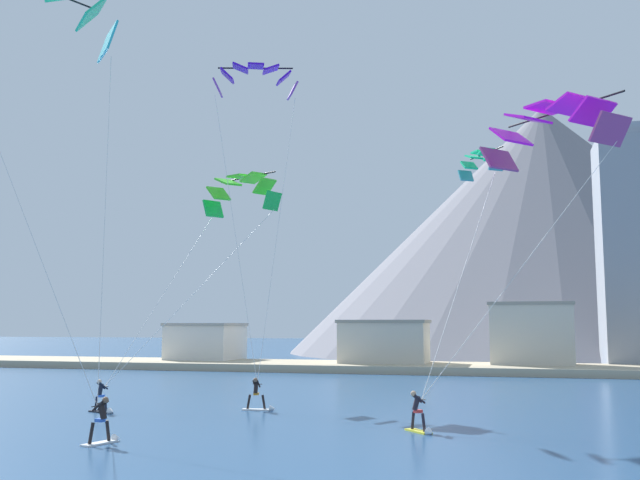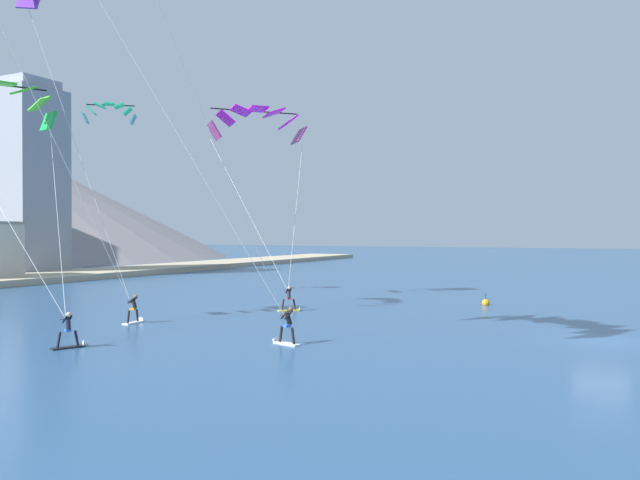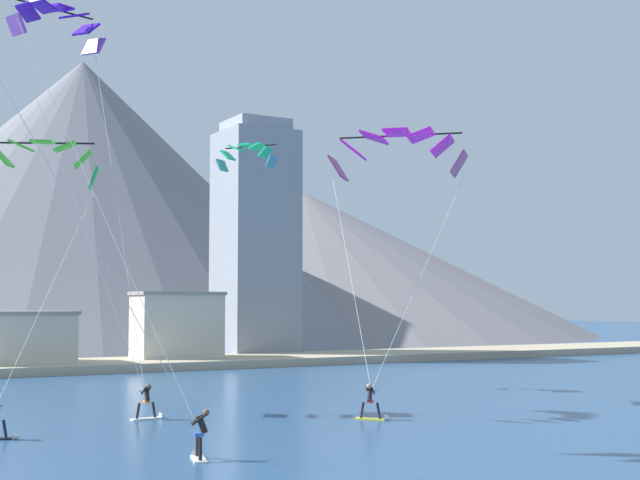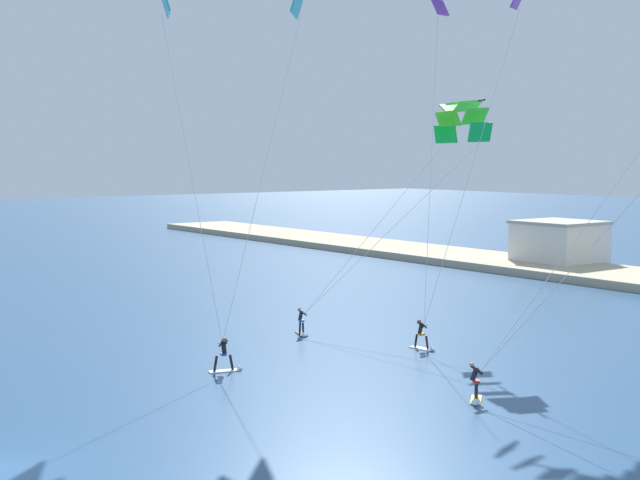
{
  "view_description": "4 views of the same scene",
  "coord_description": "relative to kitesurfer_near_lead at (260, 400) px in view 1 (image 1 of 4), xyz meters",
  "views": [
    {
      "loc": [
        7.41,
        -10.78,
        4.43
      ],
      "look_at": [
        -0.76,
        19.3,
        8.1
      ],
      "focal_mm": 40.0,
      "sensor_mm": 36.0,
      "label": 1
    },
    {
      "loc": [
        -32.98,
        -1.19,
        5.21
      ],
      "look_at": [
        -3.98,
        13.21,
        4.86
      ],
      "focal_mm": 35.0,
      "sensor_mm": 36.0,
      "label": 2
    },
    {
      "loc": [
        -19.42,
        -15.88,
        5.36
      ],
      "look_at": [
        -2.56,
        13.49,
        7.81
      ],
      "focal_mm": 50.0,
      "sensor_mm": 36.0,
      "label": 3
    },
    {
      "loc": [
        29.58,
        -8.55,
        10.42
      ],
      "look_at": [
        -3.13,
        15.75,
        6.67
      ],
      "focal_mm": 50.0,
      "sensor_mm": 36.0,
      "label": 4
    }
  ],
  "objects": [
    {
      "name": "kitesurfer_far_left",
      "position": [
        -2.1,
        -11.15,
        0.06
      ],
      "size": [
        0.85,
        1.78,
        1.82
      ],
      "color": "white",
      "rests_on": "ground"
    },
    {
      "name": "shoreline_strip",
      "position": [
        5.38,
        32.44,
        -0.17
      ],
      "size": [
        180.0,
        10.0,
        0.7
      ],
      "primitive_type": "cube",
      "color": "tan",
      "rests_on": "ground"
    },
    {
      "name": "kitesurfer_mid_center",
      "position": [
        8.95,
        -5.42,
        0.01
      ],
      "size": [
        1.44,
        1.58,
        1.76
      ],
      "color": "yellow",
      "rests_on": "ground"
    },
    {
      "name": "kitesurfer_near_trail",
      "position": [
        -7.25,
        -3.0,
        -0.02
      ],
      "size": [
        1.76,
        1.02,
        1.73
      ],
      "color": "black",
      "rests_on": "ground"
    },
    {
      "name": "shore_building_harbour_front",
      "position": [
        0.59,
        33.47,
        1.9
      ],
      "size": [
        8.49,
        5.69,
        4.81
      ],
      "color": "beige",
      "rests_on": "ground"
    },
    {
      "name": "parafoil_kite_distant_high_outer",
      "position": [
        10.93,
        12.91,
        14.87
      ],
      "size": [
        3.27,
        4.09,
        1.69
      ],
      "color": "teal"
    },
    {
      "name": "parafoil_kite_near_lead",
      "position": [
        -3.02,
        6.88,
        19.79
      ],
      "size": [
        5.56,
        8.44,
        19.98
      ],
      "color": "purple"
    },
    {
      "name": "parafoil_kite_near_trail",
      "position": [
        -3.76,
        6.38,
        12.36
      ],
      "size": [
        6.48,
        10.88,
        12.6
      ],
      "color": "green"
    },
    {
      "name": "shore_building_quay_east",
      "position": [
        14.23,
        34.2,
        2.72
      ],
      "size": [
        7.68,
        4.34,
        6.45
      ],
      "color": "beige",
      "rests_on": "ground"
    },
    {
      "name": "mountain_peak_central_summit",
      "position": [
        18.01,
        81.99,
        19.08
      ],
      "size": [
        81.05,
        81.05,
        39.19
      ],
      "color": "slate",
      "rests_on": "ground"
    },
    {
      "name": "kitesurfer_near_lead",
      "position": [
        0.0,
        0.0,
        0.0
      ],
      "size": [
        1.77,
        0.61,
        1.75
      ],
      "color": "white",
      "rests_on": "ground"
    },
    {
      "name": "shore_building_promenade_mid",
      "position": [
        -19.05,
        35.45,
        1.75
      ],
      "size": [
        7.1,
        6.94,
        4.51
      ],
      "color": "silver",
      "rests_on": "ground"
    },
    {
      "name": "highrise_tower",
      "position": [
        24.62,
        40.02,
        11.21
      ],
      "size": [
        7.0,
        7.0,
        23.88
      ],
      "color": "gray",
      "rests_on": "ground"
    },
    {
      "name": "parafoil_kite_mid_center",
      "position": [
        14.77,
        0.93,
        13.72
      ],
      "size": [
        9.34,
        9.52,
        13.9
      ],
      "color": "#9C377C"
    }
  ]
}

